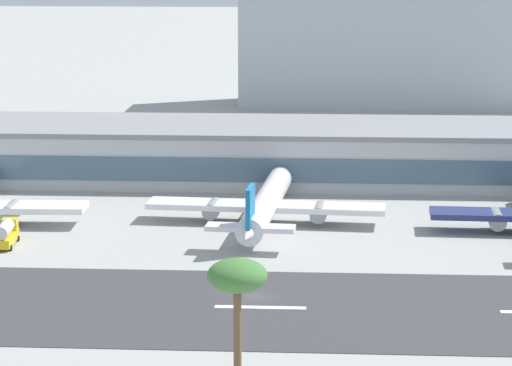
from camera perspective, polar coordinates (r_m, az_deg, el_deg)
name	(u,v)px	position (r m, az deg, el deg)	size (l,w,h in m)	color
ground_plane	(255,297)	(159.41, -0.04, -5.53)	(1400.00, 1400.00, 0.00)	#9E9E99
runway_strip	(253,307)	(154.88, -0.15, -6.03)	(800.00, 33.84, 0.08)	#38383A
runway_centreline_dash_4	(260,307)	(154.81, 0.21, -6.02)	(12.00, 1.20, 0.01)	white
terminal_building	(270,152)	(236.28, 0.67, 1.53)	(222.01, 29.48, 11.08)	#B7BABC
distant_hotel_block	(397,32)	(344.05, 6.84, 7.23)	(90.00, 25.54, 42.07)	#A8B2BC
airliner_blue_tail_gate_1	(265,205)	(198.62, 0.44, -1.09)	(40.78, 49.01, 10.23)	silver
service_fuel_truck_1	(6,233)	(189.11, -11.99, -2.39)	(3.32, 8.65, 3.95)	gold
palm_tree_1	(237,282)	(113.37, -0.91, -4.79)	(5.82, 5.82, 17.23)	brown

